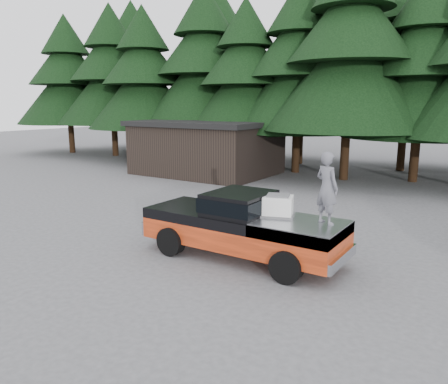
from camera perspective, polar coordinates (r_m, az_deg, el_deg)
The scene contains 7 objects.
ground at distance 13.17m, azimuth -0.63°, elevation -7.91°, with size 120.00×120.00×0.00m, color #505052.
pickup_truck at distance 12.57m, azimuth 2.39°, elevation -5.68°, with size 6.00×2.04×1.33m, color #DE4316, non-canonical shape.
truck_cab at distance 12.37m, azimuth 2.03°, elevation -1.36°, with size 1.66×1.90×0.59m, color black.
air_compressor at distance 12.06m, azimuth 7.06°, elevation -1.90°, with size 0.79×0.65×0.54m, color silver.
man_on_bed at distance 11.41m, azimuth 13.28°, elevation 0.52°, with size 0.68×0.45×1.87m, color #5D5D65.
utility_building at distance 27.54m, azimuth -2.27°, elevation 5.88°, with size 8.40×6.40×3.30m.
treeline at distance 28.45m, azimuth 20.82°, elevation 17.58°, with size 60.15×16.05×17.50m.
Camera 1 is at (6.93, -10.30, 4.39)m, focal length 35.00 mm.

